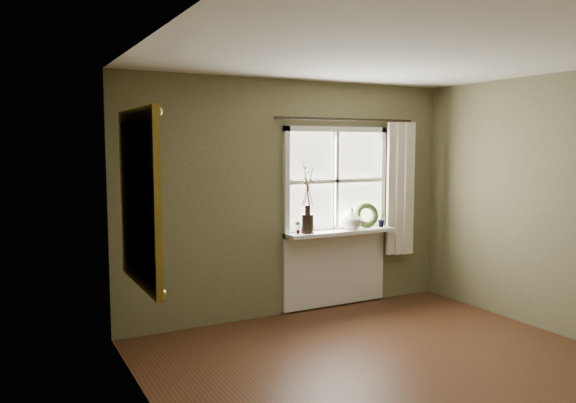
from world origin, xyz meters
The scene contains 15 objects.
floor centered at (0.00, 0.00, 0.00)m, with size 4.50×4.50×0.00m, color #442515.
ceiling centered at (0.00, 0.00, 2.60)m, with size 4.50×4.50×0.00m, color silver.
wall_back centered at (0.00, 2.30, 1.30)m, with size 4.00×0.10×2.60m, color #656342.
wall_left centered at (-2.05, 0.00, 1.30)m, with size 0.10×4.50×2.60m, color #656342.
window_frame centered at (0.55, 2.23, 1.48)m, with size 1.36×0.06×1.24m.
window_sill centered at (0.55, 2.12, 0.90)m, with size 1.36×0.26×0.04m, color silver.
window_apron centered at (0.55, 2.23, 0.46)m, with size 1.36×0.04×0.88m, color silver.
dark_jug centered at (0.11, 2.12, 1.03)m, with size 0.14×0.14×0.21m, color black.
cream_vase centered at (0.70, 2.12, 1.05)m, with size 0.24×0.24×0.25m, color beige.
wreath centered at (0.93, 2.16, 1.03)m, with size 0.30×0.30×0.07m, color #394C22.
potted_plant_left centered at (-0.01, 2.12, 0.99)m, with size 0.08×0.05×0.15m, color #394C22.
potted_plant_right centered at (1.13, 2.12, 1.01)m, with size 0.10×0.08×0.18m, color #394C22.
curtain centered at (1.39, 2.13, 1.37)m, with size 0.36×0.12×1.59m, color beige.
curtain_rod centered at (0.65, 2.17, 2.18)m, with size 0.03×0.03×1.84m, color black.
gilt_mirror centered at (-1.96, 1.13, 1.49)m, with size 0.10×1.15×1.37m.
Camera 1 is at (-2.95, -3.21, 1.89)m, focal length 35.00 mm.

